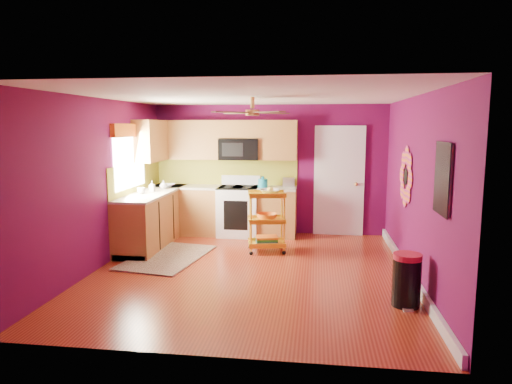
# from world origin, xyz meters

# --- Properties ---
(ground) EXTENTS (5.00, 5.00, 0.00)m
(ground) POSITION_xyz_m (0.00, 0.00, 0.00)
(ground) COLOR maroon
(ground) RESTS_ON ground
(room_envelope) EXTENTS (4.54, 5.04, 2.52)m
(room_envelope) POSITION_xyz_m (0.03, 0.00, 1.63)
(room_envelope) COLOR #5B0A40
(room_envelope) RESTS_ON ground
(lower_cabinets) EXTENTS (2.81, 2.31, 0.94)m
(lower_cabinets) POSITION_xyz_m (-1.35, 1.82, 0.43)
(lower_cabinets) COLOR brown
(lower_cabinets) RESTS_ON ground
(electric_range) EXTENTS (0.76, 0.66, 1.13)m
(electric_range) POSITION_xyz_m (-0.55, 2.17, 0.48)
(electric_range) COLOR white
(electric_range) RESTS_ON ground
(upper_cabinetry) EXTENTS (2.80, 2.30, 1.26)m
(upper_cabinetry) POSITION_xyz_m (-1.24, 2.17, 1.80)
(upper_cabinetry) COLOR brown
(upper_cabinetry) RESTS_ON ground
(left_window) EXTENTS (0.08, 1.35, 1.08)m
(left_window) POSITION_xyz_m (-2.22, 1.05, 1.74)
(left_window) COLOR white
(left_window) RESTS_ON ground
(panel_door) EXTENTS (0.95, 0.11, 2.15)m
(panel_door) POSITION_xyz_m (1.35, 2.47, 1.02)
(panel_door) COLOR white
(panel_door) RESTS_ON ground
(right_wall_art) EXTENTS (0.04, 2.74, 1.04)m
(right_wall_art) POSITION_xyz_m (2.23, -0.34, 1.44)
(right_wall_art) COLOR black
(right_wall_art) RESTS_ON ground
(ceiling_fan) EXTENTS (1.01, 1.01, 0.26)m
(ceiling_fan) POSITION_xyz_m (0.00, 0.20, 2.29)
(ceiling_fan) COLOR #BF8C3F
(ceiling_fan) RESTS_ON ground
(shag_rug) EXTENTS (1.28, 1.82, 0.02)m
(shag_rug) POSITION_xyz_m (-1.42, 0.49, 0.01)
(shag_rug) COLOR black
(shag_rug) RESTS_ON ground
(rolling_cart) EXTENTS (0.68, 0.55, 1.10)m
(rolling_cart) POSITION_xyz_m (0.12, 1.07, 0.56)
(rolling_cart) COLOR yellow
(rolling_cart) RESTS_ON ground
(trash_can) EXTENTS (0.39, 0.40, 0.63)m
(trash_can) POSITION_xyz_m (1.99, -1.02, 0.31)
(trash_can) COLOR black
(trash_can) RESTS_ON ground
(teal_kettle) EXTENTS (0.18, 0.18, 0.21)m
(teal_kettle) POSITION_xyz_m (-0.08, 2.18, 1.02)
(teal_kettle) COLOR teal
(teal_kettle) RESTS_ON lower_cabinets
(toaster) EXTENTS (0.22, 0.15, 0.18)m
(toaster) POSITION_xyz_m (0.40, 2.29, 1.03)
(toaster) COLOR beige
(toaster) RESTS_ON lower_cabinets
(soap_bottle_a) EXTENTS (0.08, 0.09, 0.19)m
(soap_bottle_a) POSITION_xyz_m (-1.96, 1.35, 1.03)
(soap_bottle_a) COLOR #EA3F72
(soap_bottle_a) RESTS_ON lower_cabinets
(soap_bottle_b) EXTENTS (0.13, 0.13, 0.16)m
(soap_bottle_b) POSITION_xyz_m (-1.87, 1.70, 1.02)
(soap_bottle_b) COLOR white
(soap_bottle_b) RESTS_ON lower_cabinets
(counter_dish) EXTENTS (0.23, 0.23, 0.06)m
(counter_dish) POSITION_xyz_m (-1.87, 2.00, 0.97)
(counter_dish) COLOR white
(counter_dish) RESTS_ON lower_cabinets
(counter_cup) EXTENTS (0.13, 0.13, 0.11)m
(counter_cup) POSITION_xyz_m (-2.05, 1.08, 0.99)
(counter_cup) COLOR white
(counter_cup) RESTS_ON lower_cabinets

